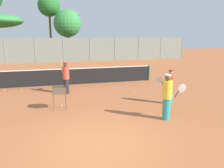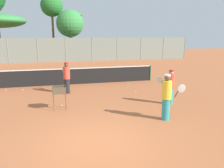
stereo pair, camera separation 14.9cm
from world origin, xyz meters
name	(u,v)px [view 2 (the right image)]	position (x,y,z in m)	size (l,w,h in m)	color
ground_plane	(96,143)	(0.00, 0.00, 0.00)	(80.00, 80.00, 0.00)	#B26038
tennis_net	(74,76)	(0.00, 8.21, 0.56)	(10.76, 0.10, 1.07)	#26592D
back_fence	(66,50)	(0.00, 20.96, 1.42)	(32.05, 0.08, 2.84)	gray
tree_0	(70,24)	(0.85, 24.32, 4.63)	(3.58, 3.58, 6.43)	brown
tree_4	(52,6)	(-1.38, 26.27, 6.99)	(2.98, 2.98, 8.55)	brown
tree_5	(70,17)	(0.98, 25.89, 5.52)	(3.37, 3.37, 6.30)	brown
player_white_outfit	(170,87)	(3.98, 2.90, 0.84)	(0.79, 0.54, 1.61)	teal
player_red_cap	(167,97)	(2.89, 1.19, 0.91)	(0.90, 0.38, 1.75)	teal
player_yellow_shirt	(67,77)	(-0.56, 6.04, 0.89)	(0.40, 0.89, 1.71)	#26262D
ball_cart	(59,92)	(-1.00, 3.36, 0.79)	(0.56, 0.41, 1.03)	brown
tennis_ball_0	(128,83)	(3.45, 7.49, 0.03)	(0.07, 0.07, 0.07)	#D1E54C
tennis_ball_2	(23,90)	(-3.07, 7.34, 0.03)	(0.07, 0.07, 0.07)	#D1E54C
tennis_ball_5	(61,106)	(-0.93, 3.78, 0.03)	(0.07, 0.07, 0.07)	#D1E54C
tennis_ball_6	(6,90)	(-4.00, 7.47, 0.03)	(0.07, 0.07, 0.07)	#D1E54C
tennis_ball_7	(135,92)	(3.18, 5.30, 0.03)	(0.07, 0.07, 0.07)	#D1E54C
parked_car	(57,53)	(-1.03, 25.69, 0.66)	(4.20, 1.70, 1.60)	#B2B7BC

